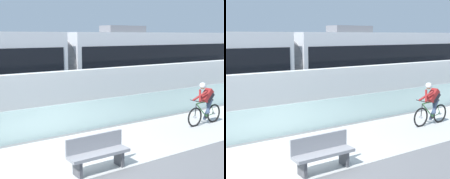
{
  "view_description": "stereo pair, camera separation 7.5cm",
  "coord_description": "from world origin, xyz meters",
  "views": [
    {
      "loc": [
        -3.84,
        -7.75,
        3.32
      ],
      "look_at": [
        3.04,
        2.35,
        1.25
      ],
      "focal_mm": 51.94,
      "sensor_mm": 36.0,
      "label": 1
    },
    {
      "loc": [
        -3.78,
        -7.79,
        3.32
      ],
      "look_at": [
        3.04,
        2.35,
        1.25
      ],
      "focal_mm": 51.94,
      "sensor_mm": 36.0,
      "label": 2
    }
  ],
  "objects": [
    {
      "name": "glass_parapet",
      "position": [
        0.0,
        1.85,
        0.52
      ],
      "size": [
        32.0,
        0.05,
        1.05
      ],
      "primitive_type": "cube",
      "color": "silver",
      "rests_on": "ground"
    },
    {
      "name": "cyclist_on_bike",
      "position": [
        5.63,
        0.0,
        0.78
      ],
      "size": [
        1.77,
        0.58,
        1.61
      ],
      "color": "black",
      "rests_on": "ground"
    },
    {
      "name": "tram",
      "position": [
        3.06,
        6.85,
        1.89
      ],
      "size": [
        22.56,
        2.54,
        3.81
      ],
      "color": "silver",
      "rests_on": "ground"
    },
    {
      "name": "ground_plane",
      "position": [
        0.0,
        0.0,
        0.0
      ],
      "size": [
        200.0,
        200.0,
        0.0
      ],
      "primitive_type": "plane",
      "color": "slate"
    },
    {
      "name": "tram_rail_near",
      "position": [
        0.0,
        6.13,
        0.0
      ],
      "size": [
        32.0,
        0.08,
        0.01
      ],
      "primitive_type": "cube",
      "color": "#595654",
      "rests_on": "ground"
    },
    {
      "name": "bench",
      "position": [
        0.14,
        -1.29,
        0.48
      ],
      "size": [
        1.6,
        0.45,
        0.89
      ],
      "color": "gray",
      "rests_on": "ground"
    },
    {
      "name": "bike_path_deck",
      "position": [
        0.0,
        0.0,
        0.01
      ],
      "size": [
        32.0,
        3.2,
        0.01
      ],
      "primitive_type": "cube",
      "color": "beige",
      "rests_on": "ground"
    },
    {
      "name": "concrete_barrier_wall",
      "position": [
        0.0,
        3.65,
        0.96
      ],
      "size": [
        32.0,
        0.36,
        1.93
      ],
      "primitive_type": "cube",
      "color": "white",
      "rests_on": "ground"
    }
  ]
}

